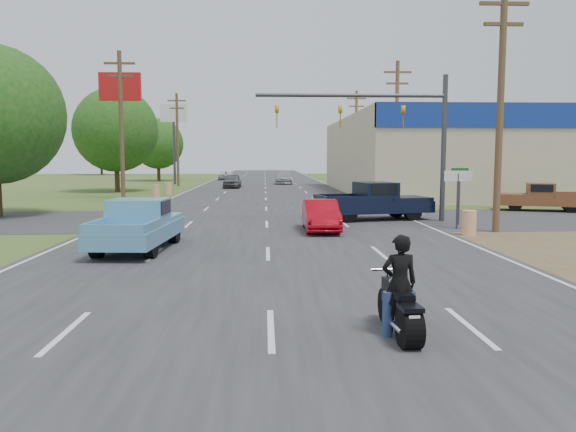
{
  "coord_description": "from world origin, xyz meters",
  "views": [
    {
      "loc": [
        -0.11,
        -9.73,
        3.07
      ],
      "look_at": [
        0.61,
        7.3,
        1.3
      ],
      "focal_mm": 35.0,
      "sensor_mm": 36.0,
      "label": 1
    }
  ],
  "objects_px": {
    "motorcycle": "(400,311)",
    "rider": "(399,289)",
    "red_convertible": "(321,216)",
    "brown_pickup": "(540,197)",
    "distant_car_grey": "(232,181)",
    "distant_car_white": "(226,176)",
    "blue_pickup": "(139,224)",
    "navy_pickup": "(376,201)",
    "distant_car_silver": "(284,178)"
  },
  "relations": [
    {
      "from": "blue_pickup",
      "to": "rider",
      "type": "bearing_deg",
      "value": -51.68
    },
    {
      "from": "red_convertible",
      "to": "distant_car_white",
      "type": "distance_m",
      "value": 56.27
    },
    {
      "from": "red_convertible",
      "to": "brown_pickup",
      "type": "height_order",
      "value": "brown_pickup"
    },
    {
      "from": "distant_car_grey",
      "to": "distant_car_white",
      "type": "distance_m",
      "value": 21.59
    },
    {
      "from": "rider",
      "to": "distant_car_silver",
      "type": "height_order",
      "value": "rider"
    },
    {
      "from": "red_convertible",
      "to": "motorcycle",
      "type": "height_order",
      "value": "red_convertible"
    },
    {
      "from": "navy_pickup",
      "to": "brown_pickup",
      "type": "xyz_separation_m",
      "value": [
        10.43,
        4.23,
        -0.13
      ]
    },
    {
      "from": "red_convertible",
      "to": "motorcycle",
      "type": "xyz_separation_m",
      "value": [
        -0.06,
        -14.05,
        -0.18
      ]
    },
    {
      "from": "red_convertible",
      "to": "distant_car_white",
      "type": "relative_size",
      "value": 0.91
    },
    {
      "from": "rider",
      "to": "brown_pickup",
      "type": "relative_size",
      "value": 0.32
    },
    {
      "from": "blue_pickup",
      "to": "red_convertible",
      "type": "bearing_deg",
      "value": 38.4
    },
    {
      "from": "blue_pickup",
      "to": "distant_car_white",
      "type": "relative_size",
      "value": 1.22
    },
    {
      "from": "blue_pickup",
      "to": "distant_car_white",
      "type": "bearing_deg",
      "value": 95.21
    },
    {
      "from": "motorcycle",
      "to": "brown_pickup",
      "type": "distance_m",
      "value": 26.34
    },
    {
      "from": "distant_car_grey",
      "to": "rider",
      "type": "bearing_deg",
      "value": -82.58
    },
    {
      "from": "blue_pickup",
      "to": "brown_pickup",
      "type": "height_order",
      "value": "blue_pickup"
    },
    {
      "from": "red_convertible",
      "to": "brown_pickup",
      "type": "bearing_deg",
      "value": 32.26
    },
    {
      "from": "motorcycle",
      "to": "brown_pickup",
      "type": "relative_size",
      "value": 0.4
    },
    {
      "from": "brown_pickup",
      "to": "distant_car_white",
      "type": "height_order",
      "value": "brown_pickup"
    },
    {
      "from": "navy_pickup",
      "to": "motorcycle",
      "type": "bearing_deg",
      "value": -22.97
    },
    {
      "from": "distant_car_silver",
      "to": "distant_car_white",
      "type": "relative_size",
      "value": 1.16
    },
    {
      "from": "motorcycle",
      "to": "rider",
      "type": "height_order",
      "value": "rider"
    },
    {
      "from": "rider",
      "to": "navy_pickup",
      "type": "bearing_deg",
      "value": -103.52
    },
    {
      "from": "rider",
      "to": "distant_car_white",
      "type": "distance_m",
      "value": 70.16
    },
    {
      "from": "blue_pickup",
      "to": "distant_car_silver",
      "type": "bearing_deg",
      "value": 86.3
    },
    {
      "from": "navy_pickup",
      "to": "distant_car_white",
      "type": "xyz_separation_m",
      "value": [
        -10.93,
        51.49,
        -0.34
      ]
    },
    {
      "from": "brown_pickup",
      "to": "distant_car_silver",
      "type": "height_order",
      "value": "brown_pickup"
    },
    {
      "from": "red_convertible",
      "to": "distant_car_silver",
      "type": "height_order",
      "value": "distant_car_silver"
    },
    {
      "from": "distant_car_grey",
      "to": "red_convertible",
      "type": "bearing_deg",
      "value": -79.82
    },
    {
      "from": "distant_car_grey",
      "to": "distant_car_white",
      "type": "xyz_separation_m",
      "value": [
        -2.12,
        21.48,
        -0.13
      ]
    },
    {
      "from": "blue_pickup",
      "to": "navy_pickup",
      "type": "bearing_deg",
      "value": 45.94
    },
    {
      "from": "navy_pickup",
      "to": "distant_car_silver",
      "type": "relative_size",
      "value": 1.19
    },
    {
      "from": "rider",
      "to": "blue_pickup",
      "type": "height_order",
      "value": "blue_pickup"
    },
    {
      "from": "motorcycle",
      "to": "brown_pickup",
      "type": "bearing_deg",
      "value": 55.29
    },
    {
      "from": "motorcycle",
      "to": "distant_car_white",
      "type": "relative_size",
      "value": 0.48
    },
    {
      "from": "blue_pickup",
      "to": "brown_pickup",
      "type": "relative_size",
      "value": 1.01
    },
    {
      "from": "rider",
      "to": "distant_car_grey",
      "type": "bearing_deg",
      "value": -86.88
    },
    {
      "from": "rider",
      "to": "distant_car_grey",
      "type": "xyz_separation_m",
      "value": [
        -5.58,
        48.25,
        -0.11
      ]
    },
    {
      "from": "red_convertible",
      "to": "brown_pickup",
      "type": "distance_m",
      "value": 16.02
    },
    {
      "from": "brown_pickup",
      "to": "blue_pickup",
      "type": "bearing_deg",
      "value": 144.59
    },
    {
      "from": "rider",
      "to": "distant_car_white",
      "type": "xyz_separation_m",
      "value": [
        -7.7,
        69.73,
        -0.24
      ]
    },
    {
      "from": "motorcycle",
      "to": "rider",
      "type": "distance_m",
      "value": 0.37
    },
    {
      "from": "brown_pickup",
      "to": "distant_car_grey",
      "type": "relative_size",
      "value": 1.22
    },
    {
      "from": "red_convertible",
      "to": "distant_car_white",
      "type": "xyz_separation_m",
      "value": [
        -7.76,
        55.73,
        -0.05
      ]
    },
    {
      "from": "distant_car_white",
      "to": "red_convertible",
      "type": "bearing_deg",
      "value": 90.59
    },
    {
      "from": "motorcycle",
      "to": "navy_pickup",
      "type": "bearing_deg",
      "value": 76.52
    },
    {
      "from": "red_convertible",
      "to": "distant_car_white",
      "type": "height_order",
      "value": "red_convertible"
    },
    {
      "from": "navy_pickup",
      "to": "distant_car_white",
      "type": "relative_size",
      "value": 1.38
    },
    {
      "from": "red_convertible",
      "to": "rider",
      "type": "distance_m",
      "value": 14.0
    },
    {
      "from": "blue_pickup",
      "to": "distant_car_grey",
      "type": "height_order",
      "value": "blue_pickup"
    }
  ]
}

